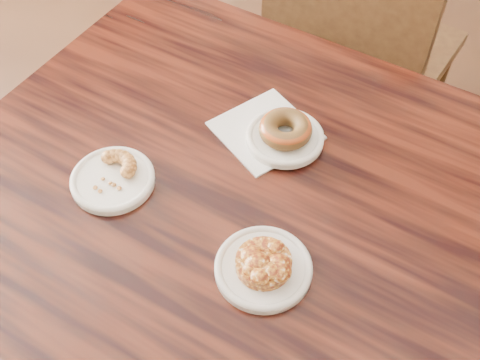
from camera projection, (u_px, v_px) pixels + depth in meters
The scene contains 10 objects.
floor at pixel (210, 357), 1.62m from camera, with size 5.00×5.00×0.00m, color black.
cafe_table at pixel (219, 303), 1.31m from camera, with size 0.97×0.97×0.75m, color black.
chair_far at pixel (365, 52), 1.72m from camera, with size 0.48×0.48×0.90m, color black, non-canonical shape.
napkin at pixel (265, 131), 1.11m from camera, with size 0.16×0.16×0.00m, color white.
plate_donut at pixel (285, 138), 1.09m from camera, with size 0.14×0.14×0.01m, color white.
plate_cruller at pixel (113, 180), 1.03m from camera, with size 0.14×0.14×0.01m, color white.
plate_fritter at pixel (263, 269), 0.92m from camera, with size 0.15×0.15×0.01m, color silver.
glazed_donut at pixel (286, 129), 1.07m from camera, with size 0.10×0.10×0.03m, color #963A15.
apple_fritter at pixel (264, 262), 0.91m from camera, with size 0.12×0.12×0.03m, color #491407, non-canonical shape.
cruller_fragment at pixel (111, 173), 1.02m from camera, with size 0.09×0.09×0.02m, color brown, non-canonical shape.
Camera 1 is at (0.40, -0.50, 1.56)m, focal length 45.00 mm.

